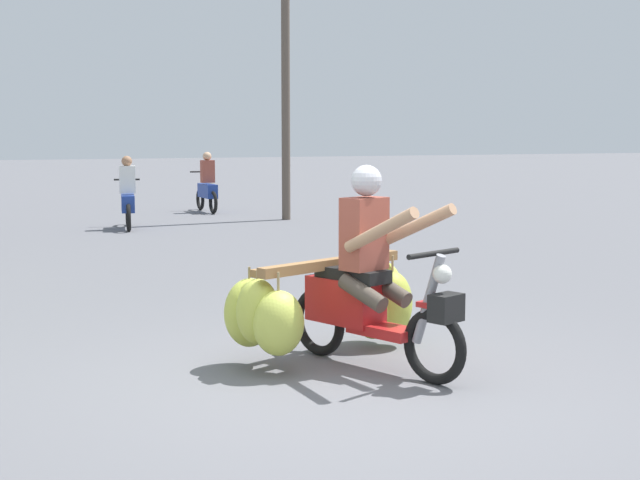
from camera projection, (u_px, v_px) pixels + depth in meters
name	position (u px, v px, depth m)	size (l,w,h in m)	color
ground_plane	(341.00, 388.00, 6.39)	(120.00, 120.00, 0.00)	slate
motorbike_main_loaded	(341.00, 298.00, 7.12)	(1.82, 1.81, 1.58)	black
motorbike_distant_ahead_left	(128.00, 199.00, 17.05)	(0.57, 1.60, 1.40)	black
motorbike_distant_far_ahead	(207.00, 188.00, 20.70)	(0.50, 1.62, 1.40)	black
utility_pole	(286.00, 77.00, 18.61)	(0.18, 0.18, 5.99)	brown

